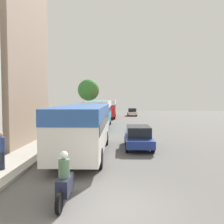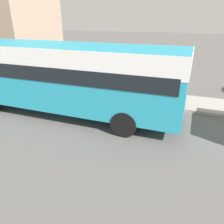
% 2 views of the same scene
% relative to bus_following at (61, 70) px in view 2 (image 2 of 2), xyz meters
% --- Properties ---
extents(bus_following, '(2.64, 10.85, 3.11)m').
position_rel_bus_following_xyz_m(bus_following, '(0.00, 0.00, 0.00)').
color(bus_following, teal).
rests_on(bus_following, ground_plane).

